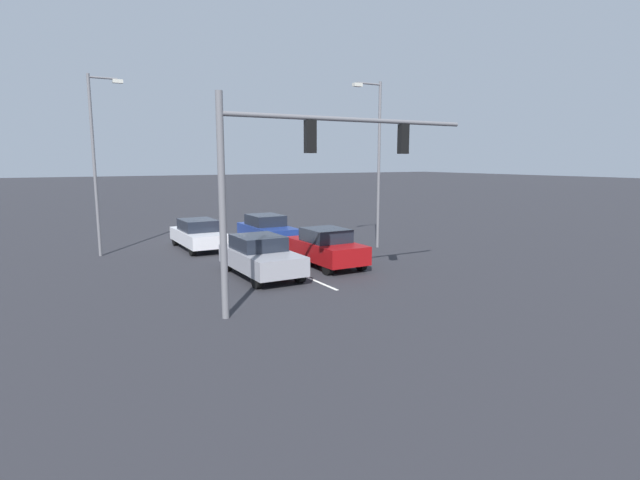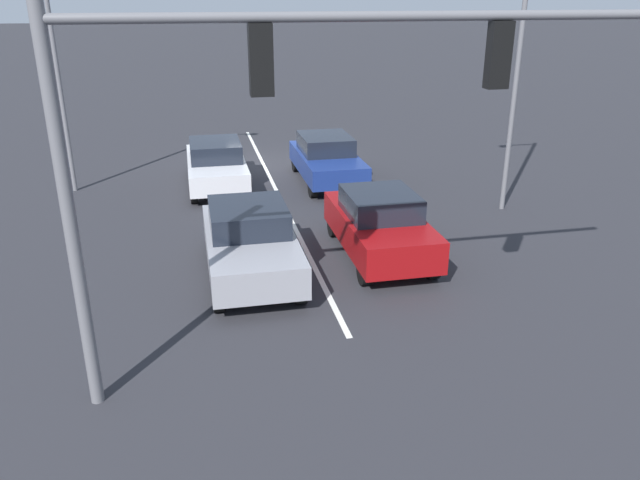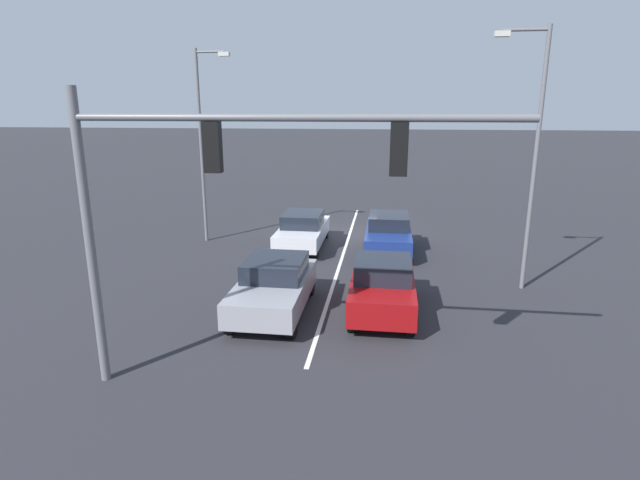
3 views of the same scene
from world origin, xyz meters
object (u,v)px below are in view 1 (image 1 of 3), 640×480
object	(u,v)px
street_lamp_right_shoulder	(97,155)
street_lamp_left_shoulder	(376,155)
car_maroon_leftlane_front	(326,247)
traffic_signal_gantry	(305,160)
car_gray_midlane_front	(261,256)
car_silver_midlane_second	(198,234)
car_navy_leftlane_second	(267,229)

from	to	relation	value
street_lamp_right_shoulder	street_lamp_left_shoulder	xyz separation A→B (m)	(-12.25, 4.50, 0.01)
car_maroon_leftlane_front	traffic_signal_gantry	bearing A→B (deg)	53.42
car_gray_midlane_front	street_lamp_right_shoulder	bearing A→B (deg)	-57.98
car_maroon_leftlane_front	car_silver_midlane_second	xyz separation A→B (m)	(3.48, -6.62, -0.04)
traffic_signal_gantry	street_lamp_right_shoulder	size ratio (longest dim) A/B	1.06
street_lamp_right_shoulder	car_gray_midlane_front	bearing A→B (deg)	122.02
car_navy_leftlane_second	street_lamp_right_shoulder	size ratio (longest dim) A/B	0.52
car_silver_midlane_second	street_lamp_right_shoulder	distance (m)	5.85
street_lamp_right_shoulder	street_lamp_left_shoulder	distance (m)	13.05
car_gray_midlane_front	traffic_signal_gantry	distance (m)	5.54
car_navy_leftlane_second	street_lamp_left_shoulder	xyz separation A→B (m)	(-4.28, 3.82, 3.86)
car_gray_midlane_front	traffic_signal_gantry	size ratio (longest dim) A/B	0.49
street_lamp_left_shoulder	car_navy_leftlane_second	bearing A→B (deg)	-41.78
car_gray_midlane_front	street_lamp_left_shoulder	world-z (taller)	street_lamp_left_shoulder
car_maroon_leftlane_front	traffic_signal_gantry	world-z (taller)	traffic_signal_gantry
traffic_signal_gantry	street_lamp_right_shoulder	world-z (taller)	street_lamp_right_shoulder
car_gray_midlane_front	car_silver_midlane_second	bearing A→B (deg)	-87.10
street_lamp_right_shoulder	traffic_signal_gantry	bearing A→B (deg)	110.60
street_lamp_right_shoulder	street_lamp_left_shoulder	world-z (taller)	street_lamp_right_shoulder
traffic_signal_gantry	car_gray_midlane_front	bearing A→B (deg)	-94.11
car_navy_leftlane_second	traffic_signal_gantry	bearing A→B (deg)	72.10
car_navy_leftlane_second	traffic_signal_gantry	size ratio (longest dim) A/B	0.49
car_silver_midlane_second	street_lamp_left_shoulder	distance (m)	9.68
car_silver_midlane_second	car_maroon_leftlane_front	bearing A→B (deg)	117.74
car_silver_midlane_second	traffic_signal_gantry	xyz separation A→B (m)	(-0.06, 11.24, 3.65)
street_lamp_right_shoulder	street_lamp_left_shoulder	size ratio (longest dim) A/B	1.00
car_silver_midlane_second	street_lamp_left_shoulder	world-z (taller)	street_lamp_left_shoulder
car_maroon_leftlane_front	street_lamp_right_shoulder	size ratio (longest dim) A/B	0.50
car_silver_midlane_second	street_lamp_left_shoulder	size ratio (longest dim) A/B	0.54
car_navy_leftlane_second	street_lamp_left_shoulder	distance (m)	6.91
traffic_signal_gantry	street_lamp_left_shoulder	xyz separation A→B (m)	(-7.84, -7.22, 0.24)
car_silver_midlane_second	street_lamp_left_shoulder	xyz separation A→B (m)	(-7.90, 4.01, 3.89)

